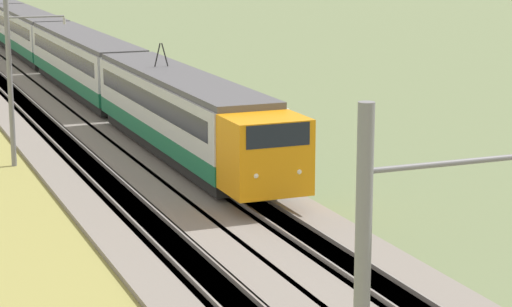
{
  "coord_description": "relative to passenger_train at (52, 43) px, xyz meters",
  "views": [
    {
      "loc": [
        -5.98,
        8.71,
        9.77
      ],
      "look_at": [
        26.2,
        -4.21,
        2.2
      ],
      "focal_mm": 70.0,
      "sensor_mm": 36.0,
      "label": 1
    }
  ],
  "objects": [
    {
      "name": "ballast_main",
      "position": [
        -14.88,
        4.21,
        -2.19
      ],
      "size": [
        240.0,
        4.4,
        0.3
      ],
      "color": "gray",
      "rests_on": "ground"
    },
    {
      "name": "ballast_adjacent",
      "position": [
        -14.88,
        0.0,
        -2.19
      ],
      "size": [
        240.0,
        4.4,
        0.3
      ],
      "color": "gray",
      "rests_on": "ground"
    },
    {
      "name": "track_main",
      "position": [
        -14.88,
        4.21,
        -2.18
      ],
      "size": [
        240.0,
        1.57,
        0.45
      ],
      "color": "#4C4238",
      "rests_on": "ground"
    },
    {
      "name": "track_adjacent",
      "position": [
        -14.88,
        0.0,
        -2.18
      ],
      "size": [
        240.0,
        1.57,
        0.45
      ],
      "color": "#4C4238",
      "rests_on": "ground"
    },
    {
      "name": "passenger_train",
      "position": [
        0.0,
        0.0,
        0.0
      ],
      "size": [
        80.83,
        2.92,
        5.0
      ],
      "rotation": [
        0.0,
        0.0,
        3.14
      ],
      "color": "orange",
      "rests_on": "ground"
    },
    {
      "name": "catenary_mast_mid",
      "position": [
        -28.29,
        6.95,
        1.47
      ],
      "size": [
        0.22,
        2.56,
        7.35
      ],
      "color": "slate",
      "rests_on": "ground"
    }
  ]
}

